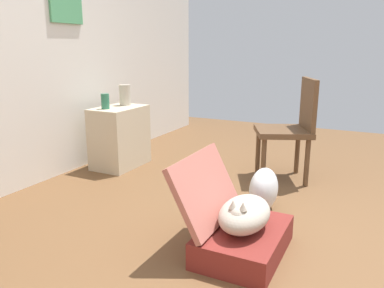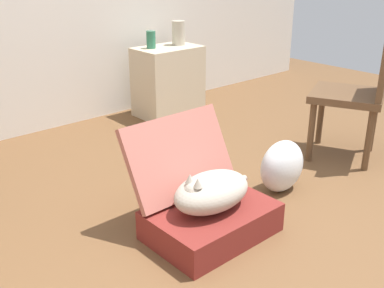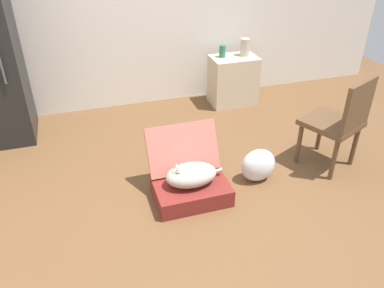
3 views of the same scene
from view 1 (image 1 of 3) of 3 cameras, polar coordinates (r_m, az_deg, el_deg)
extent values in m
plane|color=brown|center=(2.46, 11.93, -14.97)|extent=(7.68, 7.68, 0.00)
cube|color=maroon|center=(2.34, 7.74, -14.17)|extent=(0.63, 0.45, 0.16)
cube|color=#B26356|center=(2.31, 2.13, -6.72)|extent=(0.63, 0.24, 0.41)
ellipsoid|color=#B2A899|center=(2.27, 7.88, -10.34)|extent=(0.44, 0.28, 0.18)
sphere|color=#B2A899|center=(2.15, 6.86, -10.68)|extent=(0.11, 0.11, 0.11)
cone|color=#B2A899|center=(2.11, 7.66, -9.19)|extent=(0.05, 0.05, 0.05)
cone|color=#B2A899|center=(2.13, 6.17, -8.95)|extent=(0.05, 0.05, 0.05)
cylinder|color=#B2A899|center=(2.47, 8.41, -9.50)|extent=(0.20, 0.03, 0.07)
ellipsoid|color=silver|center=(2.91, 10.68, -6.68)|extent=(0.33, 0.20, 0.32)
cube|color=beige|center=(3.95, -10.75, 1.05)|extent=(0.57, 0.38, 0.61)
cylinder|color=#2D7051|center=(3.80, -12.86, 6.26)|extent=(0.08, 0.08, 0.15)
cylinder|color=#B7AD99|center=(4.01, -10.01, 7.23)|extent=(0.12, 0.12, 0.21)
cylinder|color=brown|center=(3.75, 9.85, -1.07)|extent=(0.04, 0.04, 0.43)
cylinder|color=brown|center=(3.40, 10.64, -2.71)|extent=(0.04, 0.04, 0.43)
cylinder|color=brown|center=(3.82, 15.48, -1.11)|extent=(0.04, 0.04, 0.43)
cylinder|color=brown|center=(3.47, 16.82, -2.71)|extent=(0.04, 0.04, 0.43)
cube|color=brown|center=(3.55, 13.42, 1.85)|extent=(0.61, 0.62, 0.05)
cube|color=brown|center=(3.55, 17.03, 5.75)|extent=(0.42, 0.22, 0.45)
camera|label=2|loc=(1.01, 87.35, 10.21)|focal=43.41mm
camera|label=3|loc=(2.43, 90.93, 24.42)|focal=36.15mm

